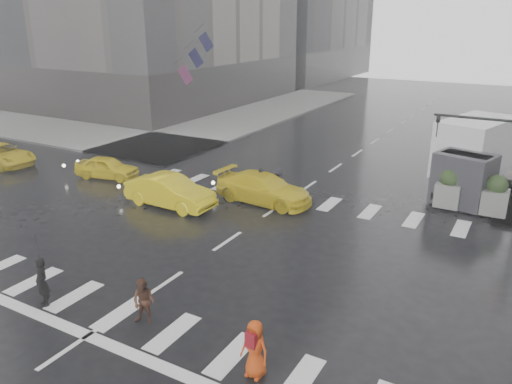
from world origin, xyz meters
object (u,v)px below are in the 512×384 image
Objects in this scene: taxi_mid at (170,191)px; box_truck at (472,155)px; pedestrian_orange at (255,349)px; traffic_signal_pole at (504,148)px; taxi_front at (107,167)px; pedestrian_brown at (144,302)px.

box_truck is (12.00, 9.37, 1.19)m from taxi_mid.
pedestrian_orange is at bearing -82.49° from box_truck.
traffic_signal_pole is 3.90m from box_truck.
taxi_mid is at bearing -120.29° from taxi_front.
taxi_mid is (-9.42, 8.39, -0.04)m from pedestrian_orange.
traffic_signal_pole is 15.16m from pedestrian_orange.
box_truck is at bearing 56.98° from pedestrian_brown.
box_truck reaches higher than taxi_front.
taxi_front is at bearing -167.77° from traffic_signal_pole.
taxi_front is 6.20m from taxi_mid.
pedestrian_orange reaches higher than taxi_front.
box_truck reaches higher than pedestrian_brown.
pedestrian_brown is 0.21× the size of box_truck.
traffic_signal_pole is 2.90× the size of pedestrian_orange.
traffic_signal_pole is 0.66× the size of box_truck.
pedestrian_brown is at bearing -94.79° from box_truck.
traffic_signal_pole is at bearing -65.05° from taxi_mid.
pedestrian_orange is 0.34× the size of taxi_mid.
pedestrian_orange is at bearing -130.73° from taxi_mid.
box_truck is at bearing -51.04° from taxi_mid.
traffic_signal_pole reaches higher than taxi_mid.
traffic_signal_pole is 20.05m from taxi_front.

